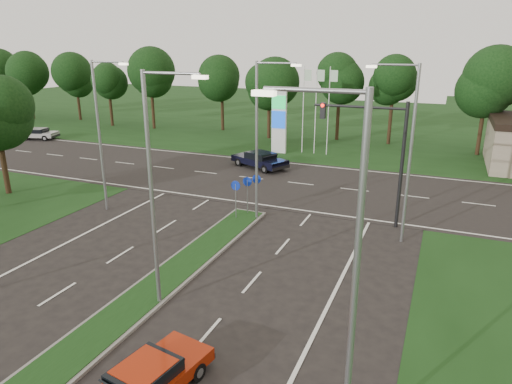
% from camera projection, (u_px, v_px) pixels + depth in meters
% --- Properties ---
extents(verge_far, '(160.00, 50.00, 0.02)m').
position_uv_depth(verge_far, '(362.00, 122.00, 61.40)').
color(verge_far, black).
rests_on(verge_far, ground).
extents(cross_road, '(160.00, 12.00, 0.02)m').
position_uv_depth(cross_road, '(288.00, 182.00, 34.17)').
color(cross_road, black).
rests_on(cross_road, ground).
extents(median_kerb, '(2.00, 26.00, 0.12)m').
position_uv_depth(median_kerb, '(110.00, 325.00, 16.59)').
color(median_kerb, slate).
rests_on(median_kerb, ground).
extents(streetlight_median_near, '(2.53, 0.22, 9.00)m').
position_uv_depth(streetlight_median_near, '(155.00, 182.00, 16.44)').
color(streetlight_median_near, gray).
rests_on(streetlight_median_near, ground).
extents(streetlight_median_far, '(2.53, 0.22, 9.00)m').
position_uv_depth(streetlight_median_far, '(260.00, 134.00, 25.23)').
color(streetlight_median_far, gray).
rests_on(streetlight_median_far, ground).
extents(streetlight_left_far, '(2.53, 0.22, 9.00)m').
position_uv_depth(streetlight_left_far, '(101.00, 129.00, 26.88)').
color(streetlight_left_far, gray).
rests_on(streetlight_left_far, ground).
extents(streetlight_right_far, '(2.53, 0.22, 9.00)m').
position_uv_depth(streetlight_right_far, '(407.00, 146.00, 22.36)').
color(streetlight_right_far, gray).
rests_on(streetlight_right_far, ground).
extents(streetlight_right_near, '(2.53, 0.22, 9.00)m').
position_uv_depth(streetlight_right_near, '(347.00, 268.00, 10.06)').
color(streetlight_right_near, gray).
rests_on(streetlight_right_near, ground).
extents(traffic_signal, '(5.10, 0.42, 7.00)m').
position_uv_depth(traffic_signal, '(379.00, 144.00, 24.84)').
color(traffic_signal, black).
rests_on(traffic_signal, ground).
extents(median_signs, '(1.16, 1.76, 2.38)m').
position_uv_depth(median_signs, '(247.00, 188.00, 26.97)').
color(median_signs, gray).
rests_on(median_signs, ground).
extents(gas_pylon, '(5.80, 1.26, 8.00)m').
position_uv_depth(gas_pylon, '(281.00, 119.00, 42.53)').
color(gas_pylon, silver).
rests_on(gas_pylon, ground).
extents(treeline_far, '(6.00, 6.00, 9.90)m').
position_uv_depth(treeline_far, '(341.00, 76.00, 46.04)').
color(treeline_far, black).
rests_on(treeline_far, ground).
extents(red_sedan, '(2.37, 4.36, 1.14)m').
position_uv_depth(red_sedan, '(147.00, 380.00, 13.09)').
color(red_sedan, '#951F08').
rests_on(red_sedan, ground).
extents(navy_sedan, '(5.33, 3.85, 1.36)m').
position_uv_depth(navy_sedan, '(260.00, 159.00, 37.96)').
color(navy_sedan, black).
rests_on(navy_sedan, ground).
extents(far_car_a, '(4.55, 2.91, 1.21)m').
position_uv_depth(far_car_a, '(37.00, 134.00, 49.58)').
color(far_car_a, '#ABABAB').
rests_on(far_car_a, ground).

